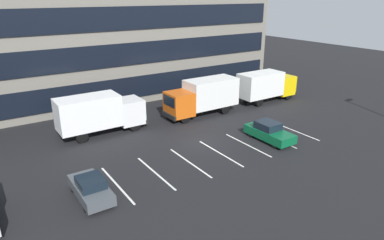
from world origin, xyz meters
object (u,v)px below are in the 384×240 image
object	(u,v)px
box_truck_orange	(203,96)
sedan_charcoal	(91,188)
box_truck_white	(100,112)
sedan_forest	(269,132)
box_truck_yellow	(266,85)

from	to	relation	value
box_truck_orange	sedan_charcoal	world-z (taller)	box_truck_orange
box_truck_white	sedan_charcoal	distance (m)	10.43
sedan_forest	sedan_charcoal	bearing A→B (deg)	-178.56
box_truck_white	sedan_charcoal	bearing A→B (deg)	-113.11
sedan_charcoal	sedan_forest	bearing A→B (deg)	1.44
box_truck_orange	sedan_forest	bearing A→B (deg)	-84.37
box_truck_white	sedan_forest	size ratio (longest dim) A/B	1.73
box_truck_yellow	box_truck_orange	distance (m)	8.59
box_truck_white	sedan_forest	distance (m)	14.45
box_truck_yellow	box_truck_orange	world-z (taller)	box_truck_orange
box_truck_white	box_truck_yellow	xyz separation A→B (m)	(18.89, -0.95, -0.05)
box_truck_white	box_truck_yellow	size ratio (longest dim) A/B	1.03
sedan_forest	sedan_charcoal	xyz separation A→B (m)	(-15.19, -0.38, -0.06)
box_truck_white	box_truck_orange	bearing A→B (deg)	-4.47
box_truck_yellow	box_truck_orange	xyz separation A→B (m)	(-8.59, 0.15, 0.10)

